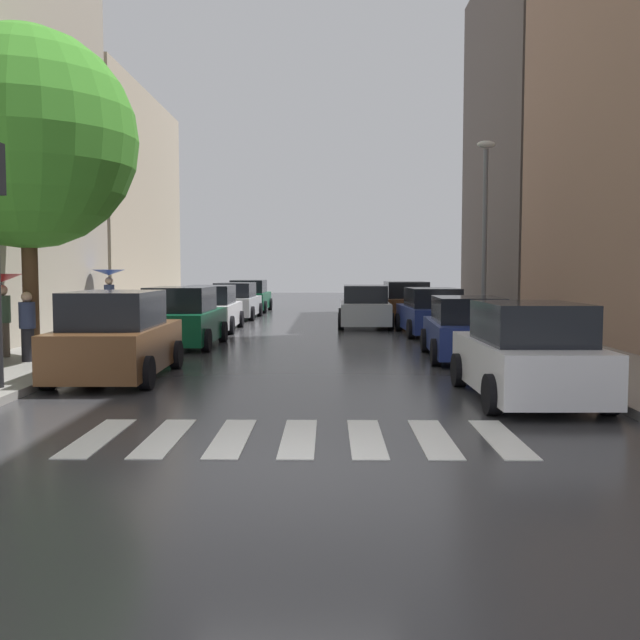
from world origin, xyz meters
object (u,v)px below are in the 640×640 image
at_px(lamp_post_right, 485,222).
at_px(parked_car_right_nearest, 527,355).
at_px(pedestrian_foreground, 27,325).
at_px(parked_car_left_second, 182,319).
at_px(car_midroad, 365,307).
at_px(pedestrian_by_kerb, 2,298).
at_px(pedestrian_near_tree, 109,284).
at_px(parked_car_left_third, 210,310).
at_px(parked_car_right_fourth, 405,303).
at_px(parked_car_left_fourth, 236,302).
at_px(parked_car_right_second, 466,330).
at_px(street_tree_left, 26,139).
at_px(parked_car_right_third, 431,313).
at_px(parked_car_left_nearest, 117,338).
at_px(parked_car_left_fifth, 249,297).

bearing_deg(lamp_post_right, parked_car_right_nearest, -98.62).
height_order(pedestrian_foreground, lamp_post_right, lamp_post_right).
xyz_separation_m(parked_car_left_second, car_midroad, (5.67, 7.24, -0.05)).
xyz_separation_m(car_midroad, lamp_post_right, (3.74, -4.12, 3.06)).
distance_m(parked_car_left_second, pedestrian_by_kerb, 5.14).
bearing_deg(pedestrian_near_tree, parked_car_left_third, -130.63).
xyz_separation_m(parked_car_left_second, parked_car_right_fourth, (7.57, 10.13, -0.01)).
bearing_deg(parked_car_left_third, parked_car_right_nearest, -151.08).
height_order(parked_car_left_fourth, lamp_post_right, lamp_post_right).
bearing_deg(parked_car_right_second, parked_car_left_second, 73.16).
bearing_deg(street_tree_left, parked_car_right_third, 36.75).
height_order(parked_car_left_third, parked_car_right_fourth, parked_car_right_fourth).
bearing_deg(pedestrian_foreground, parked_car_right_fourth, 173.69).
bearing_deg(pedestrian_by_kerb, car_midroad, 165.35).
height_order(parked_car_right_nearest, pedestrian_by_kerb, pedestrian_by_kerb).
relative_size(parked_car_right_third, pedestrian_foreground, 2.90).
bearing_deg(lamp_post_right, car_midroad, 132.22).
bearing_deg(parked_car_left_fourth, pedestrian_near_tree, 155.70).
height_order(parked_car_left_third, parked_car_right_nearest, parked_car_right_nearest).
bearing_deg(parked_car_left_second, pedestrian_near_tree, 39.33).
relative_size(parked_car_left_fourth, lamp_post_right, 0.71).
relative_size(parked_car_right_fourth, pedestrian_near_tree, 2.10).
height_order(parked_car_right_fourth, pedestrian_by_kerb, pedestrian_by_kerb).
relative_size(parked_car_left_nearest, parked_car_right_second, 1.02).
bearing_deg(parked_car_left_fifth, parked_car_left_fourth, -179.47).
distance_m(parked_car_left_fifth, car_midroad, 11.30).
bearing_deg(street_tree_left, parked_car_left_fifth, 82.52).
xyz_separation_m(parked_car_right_fourth, car_midroad, (-1.90, -2.88, -0.04)).
height_order(parked_car_left_second, pedestrian_near_tree, pedestrian_near_tree).
bearing_deg(parked_car_left_nearest, pedestrian_near_tree, 16.89).
bearing_deg(parked_car_left_fifth, parked_car_left_nearest, -179.67).
xyz_separation_m(parked_car_left_fifth, car_midroad, (5.62, -9.80, -0.02)).
relative_size(parked_car_left_nearest, pedestrian_foreground, 2.70).
distance_m(car_midroad, pedestrian_near_tree, 9.63).
xyz_separation_m(parked_car_right_nearest, pedestrian_near_tree, (-11.17, 12.76, 0.94)).
relative_size(parked_car_left_fifth, parked_car_right_nearest, 1.13).
bearing_deg(parked_car_right_third, street_tree_left, 124.96).
distance_m(parked_car_left_nearest, parked_car_right_fourth, 17.87).
xyz_separation_m(parked_car_left_fourth, parked_car_right_fourth, (7.54, -1.60, 0.04)).
xyz_separation_m(parked_car_right_fourth, street_tree_left, (-10.28, -14.11, 4.44)).
relative_size(parked_car_left_nearest, parked_car_right_third, 0.93).
relative_size(parked_car_left_nearest, car_midroad, 0.91).
bearing_deg(parked_car_right_third, parked_car_left_fourth, 42.76).
xyz_separation_m(parked_car_left_third, pedestrian_by_kerb, (-3.49, -8.98, 0.80)).
distance_m(parked_car_left_fourth, pedestrian_foreground, 16.41).
relative_size(parked_car_left_fourth, parked_car_right_fourth, 1.02).
xyz_separation_m(parked_car_right_second, lamp_post_right, (1.70, 5.86, 3.08)).
xyz_separation_m(parked_car_left_fourth, parked_car_right_second, (7.68, -14.46, -0.03)).
height_order(parked_car_right_second, parked_car_right_fourth, parked_car_right_fourth).
xyz_separation_m(parked_car_left_fifth, pedestrian_foreground, (-2.65, -21.52, 0.19)).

